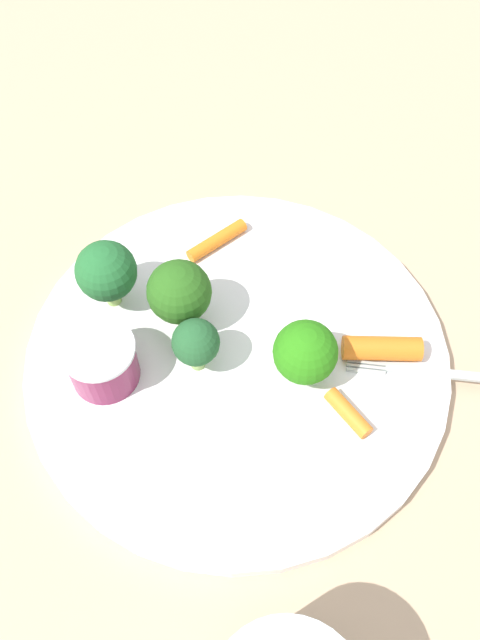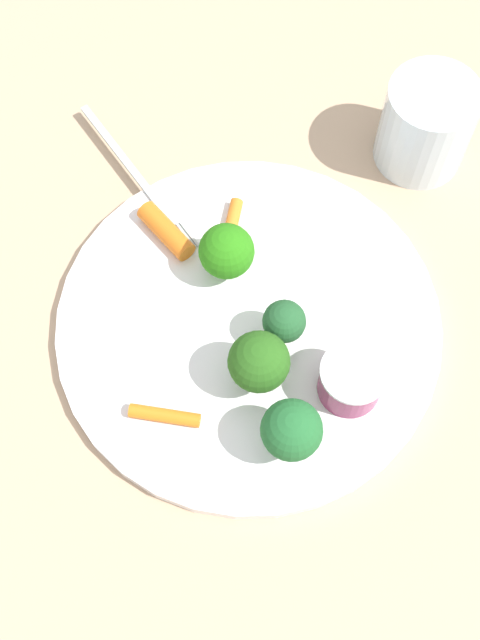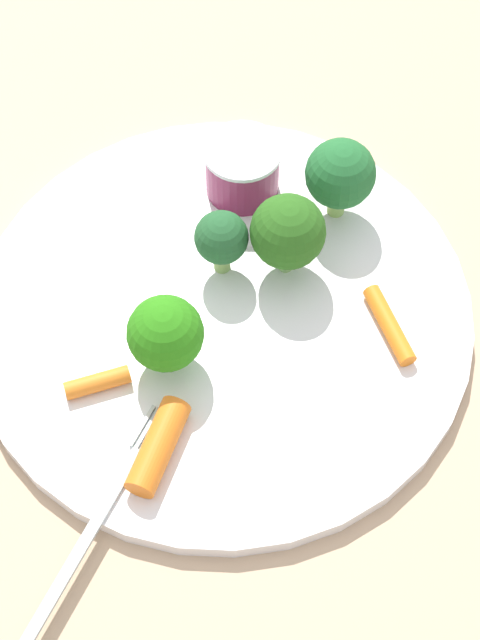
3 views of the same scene
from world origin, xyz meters
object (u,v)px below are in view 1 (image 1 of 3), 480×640
at_px(broccoli_floret_1, 305,352).
at_px(carrot_stick_1, 217,240).
at_px(sauce_cup, 102,362).
at_px(broccoli_floret_2, 179,292).
at_px(carrot_stick_0, 382,354).
at_px(broccoli_floret_0, 196,343).
at_px(carrot_stick_2, 348,413).
at_px(broccoli_floret_3, 106,272).
at_px(plate, 237,356).
at_px(fork, 468,376).

xyz_separation_m(broccoli_floret_1, carrot_stick_1, (0.07, -0.12, -0.03)).
xyz_separation_m(sauce_cup, broccoli_floret_1, (-0.14, -0.00, 0.01)).
height_order(broccoli_floret_2, carrot_stick_0, broccoli_floret_2).
height_order(broccoli_floret_0, carrot_stick_2, broccoli_floret_0).
xyz_separation_m(broccoli_floret_2, broccoli_floret_3, (0.05, -0.02, 0.00)).
relative_size(plate, fork, 1.72).
bearing_deg(sauce_cup, plate, -167.71).
bearing_deg(broccoli_floret_3, carrot_stick_2, 151.48).
bearing_deg(carrot_stick_0, broccoli_floret_3, -13.73).
xyz_separation_m(plate, broccoli_floret_1, (-0.05, 0.02, 0.04)).
distance_m(plate, fork, 0.17).
bearing_deg(carrot_stick_2, carrot_stick_0, -120.99).
distance_m(carrot_stick_2, fork, 0.09).
relative_size(broccoli_floret_0, fork, 0.27).
bearing_deg(broccoli_floret_3, broccoli_floret_2, 162.45).
xyz_separation_m(sauce_cup, fork, (-0.26, -0.00, -0.02)).
bearing_deg(broccoli_floret_2, carrot_stick_2, 147.11).
distance_m(plate, broccoli_floret_3, 0.11).
relative_size(sauce_cup, carrot_stick_1, 0.94).
height_order(plate, carrot_stick_1, carrot_stick_1).
xyz_separation_m(plate, broccoli_floret_3, (0.10, -0.04, 0.04)).
distance_m(plate, broccoli_floret_2, 0.07).
height_order(plate, broccoli_floret_3, broccoli_floret_3).
height_order(broccoli_floret_2, fork, broccoli_floret_2).
height_order(sauce_cup, broccoli_floret_1, broccoli_floret_1).
distance_m(sauce_cup, broccoli_floret_0, 0.07).
relative_size(carrot_stick_1, carrot_stick_2, 1.41).
height_order(broccoli_floret_3, carrot_stick_1, broccoli_floret_3).
distance_m(broccoli_floret_2, carrot_stick_1, 0.08).
bearing_deg(broccoli_floret_0, broccoli_floret_1, 174.97).
bearing_deg(carrot_stick_1, fork, 147.16).
bearing_deg(sauce_cup, carrot_stick_1, -121.71).
bearing_deg(plate, broccoli_floret_2, -33.12).
xyz_separation_m(sauce_cup, carrot_stick_1, (-0.08, -0.12, -0.01)).
bearing_deg(carrot_stick_0, fork, 167.90).
distance_m(sauce_cup, broccoli_floret_1, 0.14).
relative_size(broccoli_floret_2, fork, 0.34).
xyz_separation_m(plate, fork, (-0.17, 0.02, 0.01)).
xyz_separation_m(broccoli_floret_2, carrot_stick_2, (-0.12, 0.08, -0.03)).
xyz_separation_m(broccoli_floret_1, broccoli_floret_3, (0.14, -0.06, 0.01)).
height_order(broccoli_floret_2, carrot_stick_2, broccoli_floret_2).
distance_m(plate, carrot_stick_1, 0.10).
bearing_deg(carrot_stick_0, carrot_stick_2, 59.01).
relative_size(broccoli_floret_1, broccoli_floret_2, 0.89).
xyz_separation_m(sauce_cup, carrot_stick_0, (-0.20, -0.02, -0.01)).
distance_m(broccoli_floret_3, fork, 0.27).
xyz_separation_m(sauce_cup, broccoli_floret_2, (-0.05, -0.05, 0.02)).
bearing_deg(carrot_stick_2, broccoli_floret_0, -20.29).
distance_m(sauce_cup, carrot_stick_2, 0.17).
relative_size(broccoli_floret_0, carrot_stick_1, 0.89).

